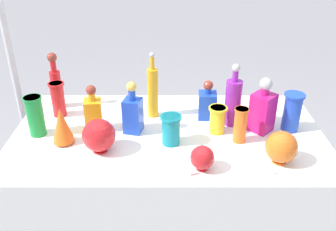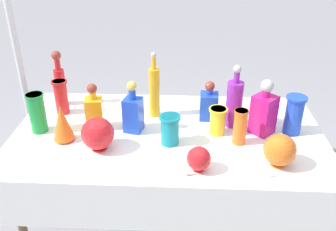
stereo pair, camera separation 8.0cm
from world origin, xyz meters
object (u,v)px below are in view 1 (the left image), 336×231
slender_vase_4 (292,111)px  round_bowl_1 (281,147)px  slender_vase_3 (171,129)px  tall_bottle_2 (233,101)px  slender_vase_5 (58,98)px  slender_vase_2 (240,124)px  slender_vase_0 (35,115)px  square_decanter_0 (207,103)px  tall_bottle_1 (153,91)px  round_bowl_0 (99,135)px  square_decanter_1 (133,112)px  fluted_vase_0 (62,125)px  tall_bottle_0 (56,83)px  cardboard_box_behind_left (194,128)px  square_decanter_2 (263,109)px  cardboard_box_behind_right (171,123)px  round_bowl_2 (202,158)px  canopy_pole (12,63)px  slender_vase_1 (217,119)px  square_decanter_3 (93,112)px

slender_vase_4 → round_bowl_1: bearing=-113.9°
slender_vase_3 → slender_vase_4: size_ratio=0.74×
tall_bottle_2 → slender_vase_5: (-0.99, 0.10, -0.03)m
slender_vase_2 → slender_vase_3: slender_vase_2 is taller
round_bowl_1 → slender_vase_0: bearing=168.3°
square_decanter_0 → slender_vase_5: bearing=178.4°
slender_vase_2 → tall_bottle_1: bearing=148.5°
tall_bottle_2 → round_bowl_0: tall_bottle_2 is taller
square_decanter_1 → fluted_vase_0: square_decanter_1 is taller
tall_bottle_0 → round_bowl_1: tall_bottle_0 is taller
slender_vase_2 → cardboard_box_behind_left: size_ratio=0.37×
square_decanter_2 → slender_vase_5: square_decanter_2 is taller
cardboard_box_behind_right → square_decanter_2: bearing=-67.4°
square_decanter_0 → round_bowl_2: size_ratio=1.90×
tall_bottle_1 → slender_vase_0: size_ratio=1.76×
tall_bottle_2 → slender_vase_3: 0.40m
slender_vase_4 → cardboard_box_behind_right: bearing=119.2°
tall_bottle_2 → cardboard_box_behind_left: tall_bottle_2 is taller
round_bowl_1 → canopy_pole: (-1.53, 0.81, 0.11)m
slender_vase_1 → round_bowl_2: (-0.11, -0.33, -0.02)m
slender_vase_5 → cardboard_box_behind_left: (0.85, 0.90, -0.72)m
slender_vase_0 → canopy_pole: 0.64m
slender_vase_5 → slender_vase_1: bearing=-12.2°
fluted_vase_0 → slender_vase_5: bearing=107.8°
square_decanter_3 → round_bowl_0: size_ratio=1.53×
tall_bottle_1 → square_decanter_0: 0.32m
square_decanter_0 → square_decanter_3: size_ratio=0.87×
tall_bottle_2 → slender_vase_1: size_ratio=2.39×
slender_vase_5 → fluted_vase_0: 0.32m
tall_bottle_1 → fluted_vase_0: bearing=-146.7°
square_decanter_2 → slender_vase_0: square_decanter_2 is taller
slender_vase_0 → round_bowl_0: size_ratio=1.28×
tall_bottle_0 → canopy_pole: canopy_pole is taller
slender_vase_3 → round_bowl_0: size_ratio=0.91×
square_decanter_1 → round_bowl_0: 0.24m
tall_bottle_1 → canopy_pole: size_ratio=0.16×
fluted_vase_0 → canopy_pole: bearing=126.1°
tall_bottle_1 → slender_vase_5: (-0.54, 0.01, -0.05)m
tall_bottle_2 → slender_vase_2: bearing=-86.1°
round_bowl_2 → cardboard_box_behind_left: 1.58m
square_decanter_3 → tall_bottle_2: bearing=5.1°
tall_bottle_1 → slender_vase_4: 0.77m
round_bowl_0 → canopy_pole: (-0.67, 0.71, 0.11)m
fluted_vase_0 → tall_bottle_0: bearing=107.6°
tall_bottle_1 → tall_bottle_2: size_ratio=1.09×
square_decanter_0 → slender_vase_4: (0.44, -0.14, 0.02)m
square_decanter_1 → round_bowl_0: bearing=-128.3°
round_bowl_0 → cardboard_box_behind_left: round_bowl_0 is taller
fluted_vase_0 → cardboard_box_behind_right: size_ratio=0.45×
cardboard_box_behind_right → canopy_pole: bearing=-147.7°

